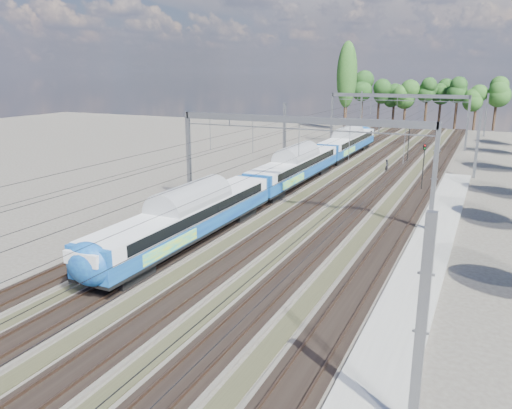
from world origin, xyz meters
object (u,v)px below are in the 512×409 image
at_px(signal_near, 409,136).
at_px(signal_far, 424,161).
at_px(emu_train, 295,163).
at_px(worker, 387,166).

relative_size(signal_near, signal_far, 1.17).
distance_m(emu_train, worker, 15.31).
bearing_deg(emu_train, worker, 58.88).
height_order(emu_train, signal_near, signal_near).
relative_size(emu_train, signal_near, 11.08).
bearing_deg(worker, signal_near, 2.69).
relative_size(worker, signal_near, 0.28).
relative_size(emu_train, worker, 39.68).
relative_size(worker, signal_far, 0.33).
bearing_deg(emu_train, signal_near, 67.08).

